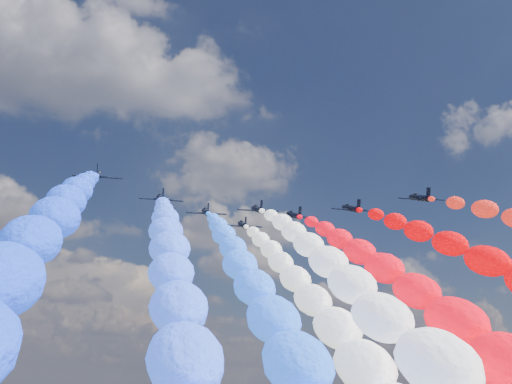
{
  "coord_description": "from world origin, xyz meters",
  "views": [
    {
      "loc": [
        -22.89,
        -116.41,
        71.04
      ],
      "look_at": [
        0.0,
        4.0,
        109.32
      ],
      "focal_mm": 42.37,
      "sensor_mm": 36.0,
      "label": 1
    }
  ],
  "objects": [
    {
      "name": "jet_0",
      "position": [
        -31.9,
        -6.86,
        107.32
      ],
      "size": [
        9.43,
        12.6,
        6.44
      ],
      "primitive_type": null,
      "rotation": [
        0.33,
        0.0,
        0.03
      ],
      "color": "black"
    },
    {
      "name": "trail_0",
      "position": [
        -31.9,
        -70.67,
        76.43
      ],
      "size": [
        7.36,
        125.3,
        65.82
      ],
      "primitive_type": null,
      "color": "blue"
    },
    {
      "name": "jet_1",
      "position": [
        -19.9,
        5.68,
        107.32
      ],
      "size": [
        9.79,
        12.86,
        6.44
      ],
      "primitive_type": null,
      "rotation": [
        0.33,
        0.0,
        0.06
      ],
      "color": "black"
    },
    {
      "name": "trail_1",
      "position": [
        -19.9,
        -58.14,
        76.43
      ],
      "size": [
        7.36,
        125.3,
        65.82
      ],
      "primitive_type": null,
      "color": "#315AFF"
    },
    {
      "name": "jet_2",
      "position": [
        -9.45,
        14.7,
        107.32
      ],
      "size": [
        9.03,
        12.31,
        6.44
      ],
      "primitive_type": null,
      "rotation": [
        0.33,
        0.0,
        -0.0
      ],
      "color": "black"
    },
    {
      "name": "trail_2",
      "position": [
        -9.45,
        -49.11,
        76.43
      ],
      "size": [
        7.36,
        125.3,
        65.82
      ],
      "primitive_type": null,
      "color": "#2461FF"
    },
    {
      "name": "jet_3",
      "position": [
        1.56,
        10.31,
        107.32
      ],
      "size": [
        9.07,
        12.34,
        6.44
      ],
      "primitive_type": null,
      "rotation": [
        0.33,
        0.0,
        0.0
      ],
      "color": "black"
    },
    {
      "name": "trail_3",
      "position": [
        1.56,
        -53.5,
        76.43
      ],
      "size": [
        7.36,
        125.3,
        65.82
      ],
      "primitive_type": null,
      "color": "white"
    },
    {
      "name": "jet_4",
      "position": [
        0.65,
        24.73,
        107.32
      ],
      "size": [
        9.08,
        12.35,
        6.44
      ],
      "primitive_type": null,
      "rotation": [
        0.33,
        0.0,
        -0.01
      ],
      "color": "black"
    },
    {
      "name": "trail_4",
      "position": [
        0.65,
        -39.09,
        76.43
      ],
      "size": [
        7.36,
        125.3,
        65.82
      ],
      "primitive_type": null,
      "color": "white"
    },
    {
      "name": "jet_5",
      "position": [
        10.79,
        13.66,
        107.32
      ],
      "size": [
        9.73,
        12.82,
        6.44
      ],
      "primitive_type": null,
      "rotation": [
        0.33,
        0.0,
        0.06
      ],
      "color": "black"
    },
    {
      "name": "trail_5",
      "position": [
        10.79,
        -50.16,
        76.43
      ],
      "size": [
        7.36,
        125.3,
        65.82
      ],
      "primitive_type": null,
      "color": "#FB0315"
    },
    {
      "name": "jet_6",
      "position": [
        21.82,
        5.79,
        107.32
      ],
      "size": [
        9.48,
        12.64,
        6.44
      ],
      "primitive_type": null,
      "rotation": [
        0.33,
        0.0,
        0.04
      ],
      "color": "black"
    },
    {
      "name": "jet_7",
      "position": [
        33.11,
        -4.7,
        107.32
      ],
      "size": [
        9.59,
        12.72,
        6.44
      ],
      "primitive_type": null,
      "rotation": [
        0.33,
        0.0,
        -0.05
      ],
      "color": "black"
    }
  ]
}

